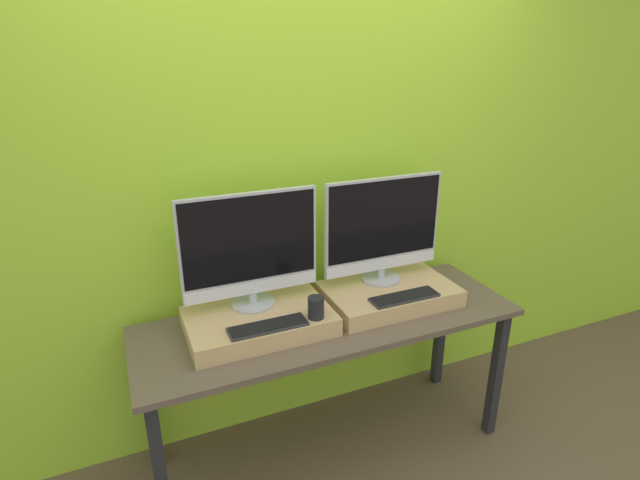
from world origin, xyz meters
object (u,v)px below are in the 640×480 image
(keyboard_left, at_px, (268,326))
(mug, at_px, (316,308))
(monitor_left, at_px, (250,249))
(monitor_right, at_px, (383,228))
(keyboard_right, at_px, (404,297))

(keyboard_left, bearing_deg, mug, 0.00)
(monitor_left, height_order, keyboard_left, monitor_left)
(monitor_left, xyz_separation_m, keyboard_left, (0.00, -0.23, -0.27))
(monitor_right, bearing_deg, mug, -153.61)
(monitor_left, distance_m, keyboard_left, 0.35)
(keyboard_left, bearing_deg, monitor_left, 90.00)
(keyboard_left, distance_m, keyboard_right, 0.67)
(monitor_left, relative_size, keyboard_left, 1.84)
(monitor_left, height_order, mug, monitor_left)
(monitor_right, relative_size, keyboard_right, 1.84)
(keyboard_left, distance_m, mug, 0.22)
(keyboard_left, xyz_separation_m, mug, (0.22, 0.00, 0.04))
(monitor_right, distance_m, keyboard_right, 0.35)
(monitor_left, xyz_separation_m, monitor_right, (0.67, 0.00, 0.00))
(keyboard_left, relative_size, mug, 3.44)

